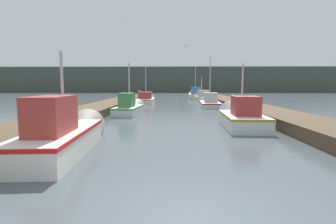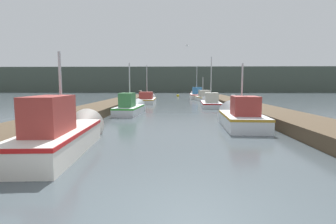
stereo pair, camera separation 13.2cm
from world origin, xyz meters
name	(u,v)px [view 2 (the right image)]	position (x,y,z in m)	size (l,w,h in m)	color
dock_left	(103,108)	(-5.54, 16.00, 0.26)	(2.49, 40.00, 0.51)	#4C3D2B
dock_right	(251,108)	(5.54, 16.00, 0.26)	(2.49, 40.00, 0.51)	#4C3D2B
distant_shore_ridge	(176,80)	(0.00, 70.24, 3.22)	(120.00, 16.00, 6.44)	#424C42
fishing_boat_0	(64,133)	(-3.45, 4.23, 0.53)	(1.75, 5.42, 3.26)	silver
fishing_boat_1	(240,117)	(3.05, 9.09, 0.45)	(1.90, 4.81, 3.44)	silver
fishing_boat_2	(131,107)	(-3.12, 14.30, 0.43)	(1.62, 4.68, 3.78)	silver
fishing_boat_3	(210,103)	(3.13, 20.33, 0.36)	(1.88, 5.22, 4.97)	silver
fishing_boat_4	(147,99)	(-3.12, 25.01, 0.38)	(1.80, 5.58, 4.60)	silver
fishing_boat_5	(202,97)	(3.32, 29.77, 0.39)	(2.03, 6.14, 3.36)	silver
fishing_boat_6	(196,95)	(2.97, 34.33, 0.48)	(1.93, 6.10, 5.12)	silver
mooring_piling_0	(233,103)	(4.32, 16.40, 0.61)	(0.31, 0.31, 1.21)	#473523
mooring_piling_1	(140,96)	(-4.15, 27.01, 0.67)	(0.31, 0.31, 1.33)	#473523
channel_buoy	(178,96)	(0.35, 40.43, 0.14)	(0.46, 0.46, 0.96)	gold
seagull_lead	(187,46)	(1.07, 23.06, 5.82)	(0.28, 0.55, 0.12)	white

